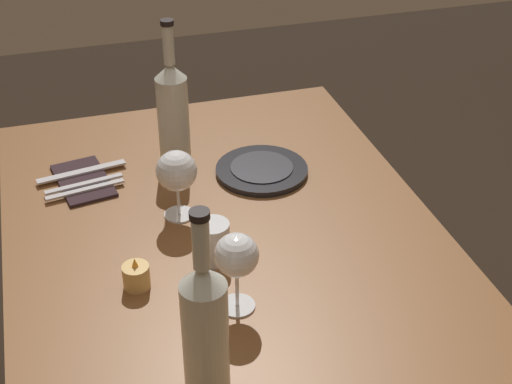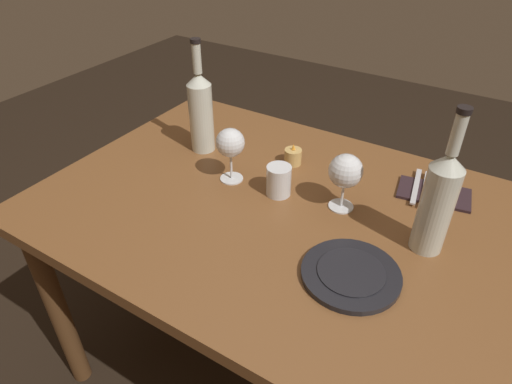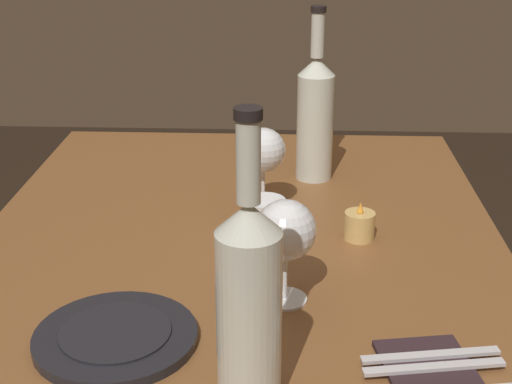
{
  "view_description": "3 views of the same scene",
  "coord_description": "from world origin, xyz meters",
  "px_view_note": "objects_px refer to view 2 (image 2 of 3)",
  "views": [
    {
      "loc": [
        -1.21,
        0.3,
        1.68
      ],
      "look_at": [
        0.01,
        -0.06,
        0.85
      ],
      "focal_mm": 53.31,
      "sensor_mm": 36.0,
      "label": 1
    },
    {
      "loc": [
        0.43,
        -0.83,
        1.45
      ],
      "look_at": [
        -0.06,
        -0.05,
        0.8
      ],
      "focal_mm": 31.25,
      "sensor_mm": 36.0,
      "label": 2
    },
    {
      "loc": [
        1.07,
        0.08,
        1.3
      ],
      "look_at": [
        -0.08,
        0.03,
        0.82
      ],
      "focal_mm": 52.44,
      "sensor_mm": 36.0,
      "label": 3
    }
  ],
  "objects_px": {
    "wine_glass_left": "(346,172)",
    "votive_candle": "(293,157)",
    "wine_bottle_second": "(438,200)",
    "wine_bottle": "(201,110)",
    "fork_outer": "(416,186)",
    "water_tumbler": "(279,182)",
    "fork_inner": "(425,189)",
    "wine_glass_right": "(230,144)",
    "folded_napkin": "(434,193)",
    "dinner_plate": "(351,274)",
    "table_knife": "(446,195)"
  },
  "relations": [
    {
      "from": "wine_glass_right",
      "to": "water_tumbler",
      "type": "bearing_deg",
      "value": 3.27
    },
    {
      "from": "dinner_plate",
      "to": "fork_outer",
      "type": "xyz_separation_m",
      "value": [
        0.03,
        0.41,
        0.0
      ]
    },
    {
      "from": "wine_glass_left",
      "to": "water_tumbler",
      "type": "xyz_separation_m",
      "value": [
        -0.17,
        -0.03,
        -0.07
      ]
    },
    {
      "from": "wine_glass_left",
      "to": "table_knife",
      "type": "relative_size",
      "value": 0.74
    },
    {
      "from": "wine_bottle",
      "to": "wine_glass_right",
      "type": "bearing_deg",
      "value": -29.12
    },
    {
      "from": "wine_glass_right",
      "to": "votive_candle",
      "type": "distance_m",
      "value": 0.22
    },
    {
      "from": "fork_inner",
      "to": "fork_outer",
      "type": "relative_size",
      "value": 1.0
    },
    {
      "from": "wine_bottle",
      "to": "wine_bottle_second",
      "type": "relative_size",
      "value": 0.98
    },
    {
      "from": "water_tumbler",
      "to": "fork_outer",
      "type": "xyz_separation_m",
      "value": [
        0.31,
        0.22,
        -0.03
      ]
    },
    {
      "from": "wine_glass_right",
      "to": "wine_bottle_second",
      "type": "height_order",
      "value": "wine_bottle_second"
    },
    {
      "from": "dinner_plate",
      "to": "fork_inner",
      "type": "bearing_deg",
      "value": 82.69
    },
    {
      "from": "dinner_plate",
      "to": "fork_outer",
      "type": "height_order",
      "value": "dinner_plate"
    },
    {
      "from": "dinner_plate",
      "to": "folded_napkin",
      "type": "height_order",
      "value": "dinner_plate"
    },
    {
      "from": "dinner_plate",
      "to": "fork_inner",
      "type": "distance_m",
      "value": 0.41
    },
    {
      "from": "wine_bottle_second",
      "to": "votive_candle",
      "type": "distance_m",
      "value": 0.48
    },
    {
      "from": "wine_glass_left",
      "to": "votive_candle",
      "type": "height_order",
      "value": "wine_glass_left"
    },
    {
      "from": "wine_glass_left",
      "to": "water_tumbler",
      "type": "height_order",
      "value": "wine_glass_left"
    },
    {
      "from": "wine_bottle_second",
      "to": "fork_outer",
      "type": "distance_m",
      "value": 0.27
    },
    {
      "from": "fork_outer",
      "to": "table_knife",
      "type": "xyz_separation_m",
      "value": [
        0.08,
        0.0,
        0.0
      ]
    },
    {
      "from": "wine_bottle",
      "to": "folded_napkin",
      "type": "xyz_separation_m",
      "value": [
        0.69,
        0.13,
        -0.13
      ]
    },
    {
      "from": "wine_bottle_second",
      "to": "dinner_plate",
      "type": "relative_size",
      "value": 1.63
    },
    {
      "from": "wine_glass_right",
      "to": "fork_inner",
      "type": "bearing_deg",
      "value": 25.07
    },
    {
      "from": "wine_glass_left",
      "to": "folded_napkin",
      "type": "xyz_separation_m",
      "value": [
        0.19,
        0.19,
        -0.11
      ]
    },
    {
      "from": "wine_glass_right",
      "to": "wine_bottle",
      "type": "height_order",
      "value": "wine_bottle"
    },
    {
      "from": "wine_bottle",
      "to": "dinner_plate",
      "type": "relative_size",
      "value": 1.6
    },
    {
      "from": "folded_napkin",
      "to": "wine_glass_right",
      "type": "bearing_deg",
      "value": -156.01
    },
    {
      "from": "wine_glass_right",
      "to": "folded_napkin",
      "type": "relative_size",
      "value": 0.78
    },
    {
      "from": "dinner_plate",
      "to": "fork_inner",
      "type": "relative_size",
      "value": 1.21
    },
    {
      "from": "table_knife",
      "to": "wine_glass_left",
      "type": "bearing_deg",
      "value": -140.39
    },
    {
      "from": "wine_glass_left",
      "to": "water_tumbler",
      "type": "distance_m",
      "value": 0.19
    },
    {
      "from": "dinner_plate",
      "to": "fork_inner",
      "type": "xyz_separation_m",
      "value": [
        0.05,
        0.41,
        0.0
      ]
    },
    {
      "from": "votive_candle",
      "to": "folded_napkin",
      "type": "xyz_separation_m",
      "value": [
        0.41,
        0.06,
        -0.02
      ]
    },
    {
      "from": "water_tumbler",
      "to": "folded_napkin",
      "type": "xyz_separation_m",
      "value": [
        0.36,
        0.22,
        -0.03
      ]
    },
    {
      "from": "wine_bottle",
      "to": "water_tumbler",
      "type": "xyz_separation_m",
      "value": [
        0.32,
        -0.09,
        -0.09
      ]
    },
    {
      "from": "wine_glass_right",
      "to": "fork_inner",
      "type": "height_order",
      "value": "wine_glass_right"
    },
    {
      "from": "wine_bottle_second",
      "to": "fork_outer",
      "type": "bearing_deg",
      "value": 110.49
    },
    {
      "from": "water_tumbler",
      "to": "votive_candle",
      "type": "relative_size",
      "value": 1.28
    },
    {
      "from": "wine_glass_right",
      "to": "fork_outer",
      "type": "distance_m",
      "value": 0.53
    },
    {
      "from": "dinner_plate",
      "to": "folded_napkin",
      "type": "relative_size",
      "value": 1.06
    },
    {
      "from": "wine_glass_left",
      "to": "votive_candle",
      "type": "xyz_separation_m",
      "value": [
        -0.21,
        0.12,
        -0.09
      ]
    },
    {
      "from": "wine_bottle_second",
      "to": "folded_napkin",
      "type": "xyz_separation_m",
      "value": [
        -0.03,
        0.23,
        -0.13
      ]
    },
    {
      "from": "wine_bottle",
      "to": "fork_outer",
      "type": "bearing_deg",
      "value": 11.6
    },
    {
      "from": "wine_glass_left",
      "to": "dinner_plate",
      "type": "height_order",
      "value": "wine_glass_left"
    },
    {
      "from": "water_tumbler",
      "to": "table_knife",
      "type": "height_order",
      "value": "water_tumbler"
    },
    {
      "from": "dinner_plate",
      "to": "votive_candle",
      "type": "bearing_deg",
      "value": 133.35
    },
    {
      "from": "wine_bottle",
      "to": "dinner_plate",
      "type": "bearing_deg",
      "value": -24.32
    },
    {
      "from": "wine_bottle_second",
      "to": "folded_napkin",
      "type": "bearing_deg",
      "value": 98.63
    },
    {
      "from": "wine_glass_right",
      "to": "fork_inner",
      "type": "distance_m",
      "value": 0.55
    },
    {
      "from": "votive_candle",
      "to": "fork_inner",
      "type": "bearing_deg",
      "value": 9.12
    },
    {
      "from": "water_tumbler",
      "to": "wine_bottle",
      "type": "bearing_deg",
      "value": 164.66
    }
  ]
}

